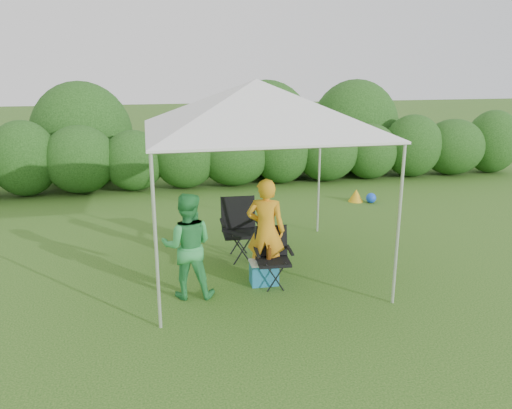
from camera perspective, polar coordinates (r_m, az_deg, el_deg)
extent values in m
plane|color=#3E6820|center=(7.27, 0.91, -8.82)|extent=(70.00, 70.00, 0.00)
ellipsoid|color=#25531A|center=(12.94, -25.02, 4.78)|extent=(1.57, 1.34, 1.80)
cylinder|color=#382616|center=(13.08, -24.64, 1.56)|extent=(0.12, 0.12, 0.30)
ellipsoid|color=#25531A|center=(12.73, -19.47, 4.86)|extent=(1.72, 1.47, 1.65)
cylinder|color=#382616|center=(12.87, -19.20, 1.91)|extent=(0.12, 0.12, 0.30)
ellipsoid|color=#25531A|center=(12.65, -13.80, 4.89)|extent=(1.50, 1.28, 1.50)
cylinder|color=#382616|center=(12.77, -13.63, 2.25)|extent=(0.12, 0.12, 0.30)
ellipsoid|color=#25531A|center=(12.66, -8.14, 5.71)|extent=(1.65, 1.40, 1.73)
cylinder|color=#382616|center=(12.80, -8.02, 2.57)|extent=(0.12, 0.12, 0.30)
ellipsoid|color=#25531A|center=(12.82, -2.52, 5.64)|extent=(1.80, 1.53, 1.57)
cylinder|color=#382616|center=(12.95, -2.48, 2.86)|extent=(0.12, 0.12, 0.30)
ellipsoid|color=#25531A|center=(13.07, 2.92, 6.33)|extent=(1.58, 1.34, 1.80)
cylinder|color=#382616|center=(13.21, 2.88, 3.12)|extent=(0.12, 0.12, 0.30)
ellipsoid|color=#25531A|center=(13.46, 8.10, 6.14)|extent=(1.72, 1.47, 1.65)
cylinder|color=#382616|center=(13.59, 7.99, 3.34)|extent=(0.12, 0.12, 0.30)
ellipsoid|color=#25531A|center=(13.96, 12.93, 5.93)|extent=(1.50, 1.28, 1.50)
cylinder|color=#382616|center=(14.07, 12.79, 3.52)|extent=(0.12, 0.12, 0.30)
ellipsoid|color=#25531A|center=(14.52, 17.47, 6.41)|extent=(1.65, 1.40, 1.73)
cylinder|color=#382616|center=(14.64, 17.24, 3.66)|extent=(0.12, 0.12, 0.30)
ellipsoid|color=#25531A|center=(15.18, 21.58, 6.13)|extent=(1.80, 1.53, 1.57)
cylinder|color=#382616|center=(15.29, 21.35, 3.78)|extent=(0.12, 0.12, 0.30)
ellipsoid|color=#25531A|center=(15.90, 25.41, 6.51)|extent=(1.57, 1.34, 1.80)
cylinder|color=#382616|center=(16.01, 25.09, 3.87)|extent=(0.12, 0.12, 0.30)
cylinder|color=silver|center=(5.78, -11.37, -4.50)|extent=(0.04, 0.04, 2.10)
cylinder|color=silver|center=(6.53, 15.96, -2.46)|extent=(0.04, 0.04, 2.10)
cylinder|color=silver|center=(8.67, -11.86, 2.22)|extent=(0.04, 0.04, 2.10)
cylinder|color=silver|center=(9.18, 7.21, 3.18)|extent=(0.04, 0.04, 2.10)
cube|color=white|center=(7.16, 0.06, 8.46)|extent=(3.10, 3.10, 0.03)
pyramid|color=white|center=(7.13, 0.06, 11.37)|extent=(3.10, 3.10, 0.70)
cube|color=black|center=(7.03, 1.99, -6.51)|extent=(0.48, 0.45, 0.04)
cube|color=black|center=(7.11, 1.74, -4.14)|extent=(0.46, 0.16, 0.43)
cube|color=black|center=(6.93, 0.10, -5.43)|extent=(0.07, 0.38, 0.03)
cube|color=black|center=(7.01, 3.89, -5.22)|extent=(0.07, 0.38, 0.03)
cylinder|color=black|center=(6.90, 0.69, -8.59)|extent=(0.02, 0.02, 0.36)
cylinder|color=black|center=(6.96, 3.81, -8.39)|extent=(0.02, 0.02, 0.36)
cylinder|color=black|center=(7.24, 0.22, -7.37)|extent=(0.02, 0.02, 0.36)
cylinder|color=black|center=(7.30, 3.20, -7.19)|extent=(0.02, 0.02, 0.36)
cube|color=black|center=(7.95, -1.81, -3.31)|extent=(0.56, 0.52, 0.05)
cube|color=black|center=(8.07, -2.05, -0.86)|extent=(0.54, 0.17, 0.51)
cube|color=black|center=(7.86, -3.83, -2.13)|extent=(0.07, 0.45, 0.03)
cube|color=black|center=(7.93, 0.17, -1.93)|extent=(0.07, 0.45, 0.03)
cylinder|color=black|center=(7.78, -3.23, -5.43)|extent=(0.02, 0.02, 0.43)
cylinder|color=black|center=(7.84, 0.07, -5.24)|extent=(0.02, 0.02, 0.43)
cylinder|color=black|center=(8.21, -3.58, -4.31)|extent=(0.02, 0.02, 0.43)
cylinder|color=black|center=(8.26, -0.45, -4.14)|extent=(0.02, 0.02, 0.43)
imported|color=orange|center=(7.07, 1.12, -2.98)|extent=(0.64, 0.53, 1.51)
imported|color=green|center=(6.65, -7.83, -4.70)|extent=(0.77, 0.65, 1.43)
cube|color=teal|center=(7.16, 0.91, -7.87)|extent=(0.39, 0.28, 0.31)
cube|color=silver|center=(7.09, 0.92, -6.62)|extent=(0.41, 0.30, 0.03)
cylinder|color=#592D0C|center=(7.02, 1.48, -5.63)|extent=(0.07, 0.07, 0.26)
cone|color=gold|center=(11.61, 11.35, 1.02)|extent=(0.34, 0.34, 0.28)
sphere|color=blue|center=(11.57, 13.01, 0.73)|extent=(0.23, 0.23, 0.23)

